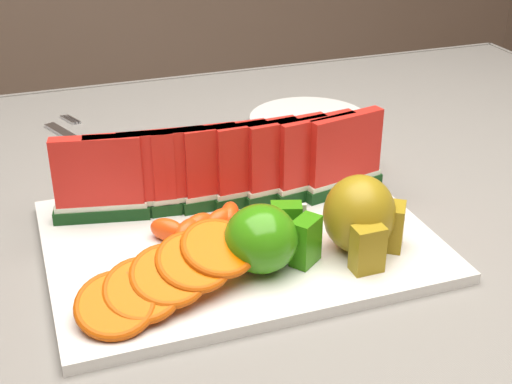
% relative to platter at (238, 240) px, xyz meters
% --- Properties ---
extents(table, '(1.40, 0.90, 0.75)m').
position_rel_platter_xyz_m(table, '(-0.02, 0.07, -0.11)').
color(table, '#4B2C18').
rests_on(table, ground).
extents(tablecloth, '(1.53, 1.03, 0.20)m').
position_rel_platter_xyz_m(tablecloth, '(-0.02, 0.07, -0.05)').
color(tablecloth, gray).
rests_on(tablecloth, table).
extents(platter, '(0.40, 0.30, 0.01)m').
position_rel_platter_xyz_m(platter, '(0.00, 0.00, 0.00)').
color(platter, silver).
rests_on(platter, tablecloth).
extents(apple_cluster, '(0.11, 0.09, 0.07)m').
position_rel_platter_xyz_m(apple_cluster, '(0.01, -0.07, 0.04)').
color(apple_cluster, '#2A7C0C').
rests_on(apple_cluster, platter).
extents(pear_cluster, '(0.10, 0.10, 0.08)m').
position_rel_platter_xyz_m(pear_cluster, '(0.11, -0.07, 0.04)').
color(pear_cluster, '#A9750A').
rests_on(pear_cluster, platter).
extents(side_plate, '(0.19, 0.19, 0.01)m').
position_rel_platter_xyz_m(side_plate, '(0.21, 0.30, -0.00)').
color(side_plate, silver).
rests_on(side_plate, tablecloth).
extents(fork, '(0.08, 0.19, 0.00)m').
position_rel_platter_xyz_m(fork, '(-0.13, 0.35, -0.00)').
color(fork, silver).
rests_on(fork, tablecloth).
extents(watermelon_row, '(0.39, 0.07, 0.10)m').
position_rel_platter_xyz_m(watermelon_row, '(0.01, 0.07, 0.05)').
color(watermelon_row, '#0C3D0C').
rests_on(watermelon_row, platter).
extents(orange_fan_front, '(0.19, 0.12, 0.05)m').
position_rel_platter_xyz_m(orange_fan_front, '(-0.10, -0.09, 0.03)').
color(orange_fan_front, '#D45800').
rests_on(orange_fan_front, platter).
extents(orange_fan_back, '(0.38, 0.10, 0.05)m').
position_rel_platter_xyz_m(orange_fan_back, '(0.04, 0.13, 0.03)').
color(orange_fan_back, '#D45800').
rests_on(orange_fan_back, platter).
extents(tangerine_segments, '(0.17, 0.06, 0.02)m').
position_rel_platter_xyz_m(tangerine_segments, '(-0.02, 0.01, 0.02)').
color(tangerine_segments, orange).
rests_on(tangerine_segments, platter).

